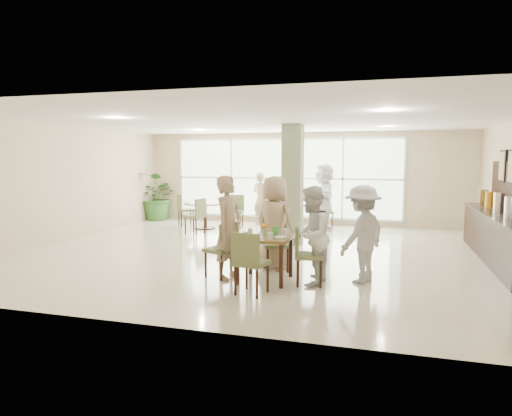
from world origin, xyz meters
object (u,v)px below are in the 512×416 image
(teen_right, at_px, (311,236))
(round_table_left, at_px, (205,208))
(round_table_right, at_px, (297,209))
(adult_a, at_px, (290,205))
(buffet_counter, at_px, (501,234))
(teen_far, at_px, (275,222))
(teen_standing, at_px, (362,234))
(adult_standing, at_px, (261,199))
(main_table, at_px, (265,242))
(teen_left, at_px, (229,227))
(adult_b, at_px, (324,197))
(potted_plant, at_px, (158,196))

(teen_right, bearing_deg, round_table_left, -139.26)
(round_table_right, relative_size, adult_a, 0.74)
(round_table_right, xyz_separation_m, buffet_counter, (4.63, -2.94, -0.03))
(teen_far, bearing_deg, teen_standing, -173.82)
(buffet_counter, bearing_deg, teen_standing, -137.78)
(round_table_left, relative_size, adult_standing, 0.75)
(round_table_right, bearing_deg, main_table, -84.26)
(teen_left, height_order, teen_standing, teen_left)
(round_table_left, xyz_separation_m, adult_b, (3.34, 0.62, 0.34))
(teen_left, relative_size, adult_standing, 1.08)
(teen_left, relative_size, teen_standing, 1.09)
(potted_plant, relative_size, adult_standing, 0.97)
(round_table_left, distance_m, teen_left, 5.56)
(round_table_left, bearing_deg, teen_standing, -44.64)
(buffet_counter, relative_size, potted_plant, 3.01)
(potted_plant, height_order, teen_standing, teen_standing)
(potted_plant, height_order, teen_left, teen_left)
(teen_far, bearing_deg, buffet_counter, -132.90)
(buffet_counter, relative_size, teen_right, 2.95)
(teen_left, height_order, teen_right, teen_left)
(round_table_right, height_order, teen_right, teen_right)
(teen_left, xyz_separation_m, teen_right, (1.40, -0.01, -0.07))
(potted_plant, bearing_deg, round_table_left, -30.25)
(round_table_left, height_order, round_table_right, same)
(round_table_left, height_order, teen_right, teen_right)
(potted_plant, bearing_deg, main_table, -49.67)
(main_table, height_order, teen_left, teen_left)
(round_table_left, bearing_deg, main_table, -57.89)
(teen_left, relative_size, teen_far, 1.02)
(round_table_right, height_order, adult_a, adult_a)
(teen_left, bearing_deg, buffet_counter, -50.37)
(round_table_left, relative_size, adult_a, 0.77)
(potted_plant, xyz_separation_m, teen_standing, (6.84, -5.87, 0.02))
(buffet_counter, height_order, adult_b, buffet_counter)
(adult_standing, bearing_deg, teen_left, 122.75)
(teen_right, bearing_deg, teen_standing, 118.47)
(round_table_left, height_order, potted_plant, potted_plant)
(main_table, height_order, adult_b, adult_b)
(teen_far, bearing_deg, teen_left, 79.66)
(round_table_right, relative_size, potted_plant, 0.74)
(teen_left, bearing_deg, main_table, -79.79)
(teen_standing, relative_size, adult_a, 1.03)
(teen_left, xyz_separation_m, adult_b, (0.85, 5.59, 0.07))
(main_table, xyz_separation_m, round_table_right, (-0.56, 5.60, -0.06))
(buffet_counter, relative_size, teen_far, 2.75)
(main_table, xyz_separation_m, teen_standing, (1.54, 0.37, 0.15))
(round_table_right, distance_m, potted_plant, 4.78)
(teen_left, bearing_deg, teen_standing, -70.28)
(round_table_left, relative_size, adult_b, 0.65)
(potted_plant, distance_m, teen_left, 7.79)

